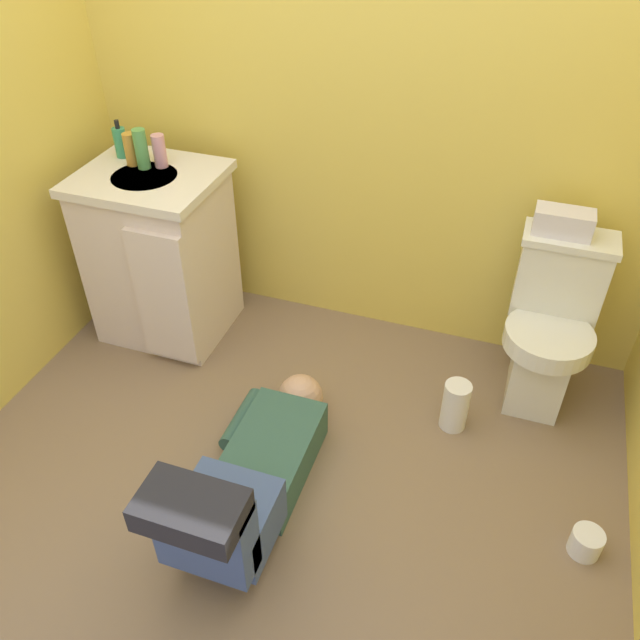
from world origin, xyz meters
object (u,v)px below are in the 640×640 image
(soap_dispenser, at_px, (120,142))
(paper_towel_roll, at_px, (455,406))
(bottle_pink, at_px, (160,151))
(vanity_cabinet, at_px, (161,254))
(bottle_green, at_px, (141,149))
(person_plumber, at_px, (249,477))
(bottle_amber, at_px, (131,149))
(toilet, at_px, (549,326))
(tissue_box, at_px, (563,222))
(faucet, at_px, (161,150))
(toilet_paper_roll, at_px, (586,543))

(soap_dispenser, xyz_separation_m, paper_towel_roll, (1.64, -0.34, -0.77))
(paper_towel_roll, bearing_deg, bottle_pink, 167.78)
(vanity_cabinet, height_order, bottle_green, bottle_green)
(person_plumber, height_order, bottle_amber, bottle_amber)
(toilet, height_order, tissue_box, tissue_box)
(faucet, distance_m, tissue_box, 1.70)
(soap_dispenser, height_order, bottle_amber, soap_dispenser)
(person_plumber, distance_m, bottle_pink, 1.43)
(soap_dispenser, bearing_deg, toilet_paper_roll, -19.79)
(vanity_cabinet, relative_size, bottle_pink, 5.80)
(bottle_amber, height_order, bottle_pink, bottle_pink)
(person_plumber, xyz_separation_m, bottle_green, (-0.85, 0.92, 0.73))
(person_plumber, distance_m, bottle_green, 1.45)
(toilet, distance_m, person_plumber, 1.36)
(bottle_green, distance_m, paper_towel_roll, 1.70)
(toilet_paper_roll, bearing_deg, faucet, 157.97)
(soap_dispenser, relative_size, bottle_pink, 1.17)
(vanity_cabinet, height_order, faucet, faucet)
(toilet, distance_m, soap_dispenser, 2.00)
(toilet, bearing_deg, bottle_pink, -179.60)
(vanity_cabinet, bearing_deg, person_plumber, -46.95)
(bottle_pink, xyz_separation_m, toilet_paper_roll, (1.96, -0.75, -0.84))
(person_plumber, height_order, tissue_box, tissue_box)
(vanity_cabinet, xyz_separation_m, bottle_green, (-0.04, 0.06, 0.49))
(toilet, xyz_separation_m, bottle_amber, (-1.85, -0.04, 0.52))
(toilet_paper_roll, bearing_deg, bottle_amber, 160.84)
(vanity_cabinet, height_order, tissue_box, tissue_box)
(person_plumber, bearing_deg, bottle_green, 132.71)
(toilet, bearing_deg, person_plumber, -133.85)
(faucet, relative_size, paper_towel_roll, 0.44)
(soap_dispenser, distance_m, bottle_green, 0.17)
(bottle_amber, height_order, bottle_green, bottle_green)
(person_plumber, bearing_deg, vanity_cabinet, 133.05)
(toilet, distance_m, paper_towel_roll, 0.51)
(faucet, bearing_deg, toilet, -1.37)
(vanity_cabinet, xyz_separation_m, bottle_pink, (0.02, 0.09, 0.47))
(soap_dispenser, distance_m, bottle_pink, 0.22)
(toilet, xyz_separation_m, faucet, (-1.75, 0.04, 0.50))
(person_plumber, bearing_deg, bottle_pink, 129.40)
(person_plumber, relative_size, bottle_green, 6.22)
(tissue_box, height_order, paper_towel_roll, tissue_box)
(toilet, distance_m, tissue_box, 0.44)
(toilet, bearing_deg, toilet_paper_roll, -72.78)
(faucet, distance_m, bottle_amber, 0.13)
(person_plumber, distance_m, tissue_box, 1.52)
(vanity_cabinet, distance_m, person_plumber, 1.21)
(paper_towel_roll, bearing_deg, soap_dispenser, 168.22)
(bottle_green, xyz_separation_m, bottle_pink, (0.06, 0.04, -0.01))
(bottle_amber, distance_m, bottle_pink, 0.13)
(bottle_pink, bearing_deg, tissue_box, 3.50)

